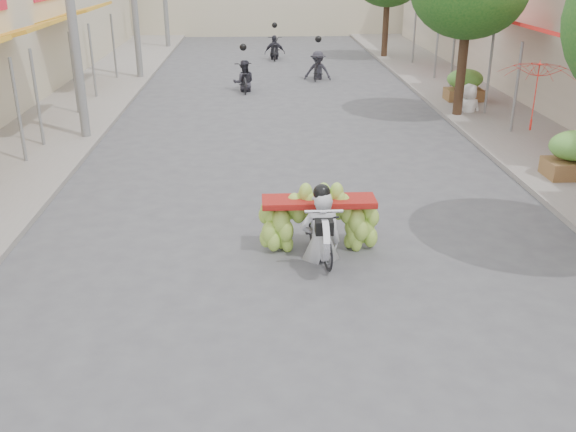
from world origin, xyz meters
The scene contains 10 objects.
sidewalk_left centered at (-7.00, 15.00, 0.06)m, with size 4.00×60.00×0.12m, color gray.
sidewalk_right centered at (7.00, 15.00, 0.06)m, with size 4.00×60.00×0.12m, color gray.
produce_crate_mid centered at (6.20, 8.00, 0.71)m, with size 1.20×0.88×1.16m.
produce_crate_far centered at (6.20, 16.00, 0.71)m, with size 1.20×0.88×1.16m.
banana_motorbike centered at (0.25, 4.56, 0.75)m, with size 2.20×1.79×2.26m.
market_umbrella centered at (5.81, 9.54, 2.44)m, with size 1.87×1.87×1.68m.
pedestrian centered at (5.84, 14.32, 0.99)m, with size 0.94×0.66×1.74m.
bg_motorbike_a centered at (-1.21, 18.47, 0.74)m, with size 0.82×1.71×1.95m.
bg_motorbike_b centered at (1.70, 20.64, 0.83)m, with size 1.16×1.85×1.95m.
bg_motorbike_c centered at (0.14, 25.96, 0.77)m, with size 0.99×1.80×1.95m.
Camera 1 is at (-0.76, -5.17, 4.73)m, focal length 40.00 mm.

